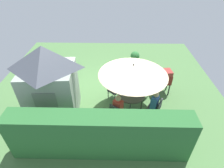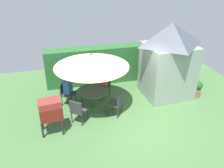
{
  "view_description": "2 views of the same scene",
  "coord_description": "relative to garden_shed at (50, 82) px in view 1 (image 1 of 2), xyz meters",
  "views": [
    {
      "loc": [
        -0.46,
        7.03,
        5.4
      ],
      "look_at": [
        -0.31,
        0.79,
        0.83
      ],
      "focal_mm": 28.64,
      "sensor_mm": 36.0,
      "label": 1
    },
    {
      "loc": [
        -2.24,
        -6.17,
        4.96
      ],
      "look_at": [
        -0.5,
        0.9,
        1.17
      ],
      "focal_mm": 37.89,
      "sensor_mm": 36.0,
      "label": 2
    }
  ],
  "objects": [
    {
      "name": "chair_toward_hedge",
      "position": [
        -3.75,
        -1.14,
        -1.01
      ],
      "size": [
        0.65,
        0.65,
        0.9
      ],
      "color": "#38383D",
      "rests_on": "ground"
    },
    {
      "name": "garden_shed",
      "position": [
        0.0,
        0.0,
        0.0
      ],
      "size": [
        2.05,
        1.85,
        2.99
      ],
      "color": "gray",
      "rests_on": "ground"
    },
    {
      "name": "patio_table",
      "position": [
        -3.1,
        -0.33,
        -0.85
      ],
      "size": [
        1.13,
        1.13,
        0.75
      ],
      "color": "#47423D",
      "rests_on": "ground"
    },
    {
      "name": "chair_toward_house",
      "position": [
        -2.34,
        -0.99,
        -1.01
      ],
      "size": [
        0.65,
        0.65,
        0.9
      ],
      "color": "#38383D",
      "rests_on": "ground"
    },
    {
      "name": "ground_plane",
      "position": [
        -1.98,
        -1.7,
        -1.53
      ],
      "size": [
        11.0,
        11.0,
        0.0
      ],
      "primitive_type": "plane",
      "color": "#47703D"
    },
    {
      "name": "chair_far_side",
      "position": [
        -4.04,
        0.2,
        -1.01
      ],
      "size": [
        0.63,
        0.63,
        0.9
      ],
      "color": "#38383D",
      "rests_on": "ground"
    },
    {
      "name": "hedge_backdrop",
      "position": [
        -1.98,
        1.8,
        -0.7
      ],
      "size": [
        5.63,
        0.68,
        1.65
      ],
      "color": "#28602D",
      "rests_on": "ground"
    },
    {
      "name": "potted_plant_by_grill",
      "position": [
        1.15,
        -0.54,
        -1.14
      ],
      "size": [
        0.36,
        0.36,
        0.71
      ],
      "color": "#936651",
      "rests_on": "ground"
    },
    {
      "name": "person_in_red",
      "position": [
        -2.55,
        0.41,
        -0.74
      ],
      "size": [
        0.42,
        0.39,
        1.26
      ],
      "color": "#CC3D33",
      "rests_on": "ground"
    },
    {
      "name": "person_in_blue",
      "position": [
        -3.97,
        0.16,
        -0.74
      ],
      "size": [
        0.38,
        0.41,
        1.26
      ],
      "color": "#3866B2",
      "rests_on": "ground"
    },
    {
      "name": "chair_near_shed",
      "position": [
        -2.5,
        0.48,
        -1.01
      ],
      "size": [
        0.65,
        0.65,
        0.9
      ],
      "color": "#38383D",
      "rests_on": "ground"
    },
    {
      "name": "bbq_grill",
      "position": [
        -4.62,
        -1.45,
        -0.68
      ],
      "size": [
        0.76,
        0.59,
        1.2
      ],
      "color": "maroon",
      "rests_on": "ground"
    },
    {
      "name": "potted_plant_by_shed",
      "position": [
        -3.58,
        -4.22,
        -1.12
      ],
      "size": [
        0.53,
        0.53,
        0.76
      ],
      "color": "#4C4C51",
      "rests_on": "ground"
    },
    {
      "name": "patio_umbrella",
      "position": [
        -3.1,
        -0.33,
        0.39
      ],
      "size": [
        2.63,
        2.63,
        2.19
      ],
      "color": "#4C4C51",
      "rests_on": "ground"
    }
  ]
}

